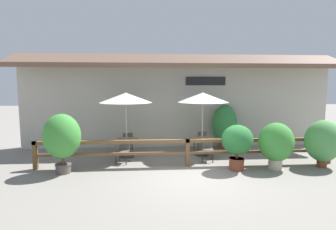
{
  "coord_description": "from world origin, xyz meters",
  "views": [
    {
      "loc": [
        -1.28,
        -7.77,
        2.8
      ],
      "look_at": [
        -0.64,
        1.5,
        1.75
      ],
      "focal_mm": 28.0,
      "sensor_mm": 36.0,
      "label": 1
    }
  ],
  "objects_px": {
    "potted_plant_tall_tropical": "(237,142)",
    "potted_plant_entrance_palm": "(323,141)",
    "dining_table_middle": "(202,141)",
    "potted_plant_corner_fern": "(225,125)",
    "chair_near_wallside": "(127,141)",
    "chair_middle_streetside": "(207,148)",
    "potted_plant_broad_leaf": "(276,143)",
    "chair_middle_wallside": "(201,140)",
    "dining_table_near": "(127,143)",
    "patio_umbrella_middle": "(203,98)",
    "chair_near_streetside": "(123,150)",
    "patio_umbrella_near": "(126,98)",
    "potted_plant_small_flowering": "(62,138)"
  },
  "relations": [
    {
      "from": "chair_middle_streetside",
      "to": "patio_umbrella_near",
      "type": "bearing_deg",
      "value": 174.73
    },
    {
      "from": "potted_plant_tall_tropical",
      "to": "patio_umbrella_middle",
      "type": "bearing_deg",
      "value": 113.05
    },
    {
      "from": "chair_middle_wallside",
      "to": "potted_plant_entrance_palm",
      "type": "height_order",
      "value": "potted_plant_entrance_palm"
    },
    {
      "from": "chair_middle_wallside",
      "to": "dining_table_near",
      "type": "bearing_deg",
      "value": -0.17
    },
    {
      "from": "chair_near_streetside",
      "to": "potted_plant_small_flowering",
      "type": "height_order",
      "value": "potted_plant_small_flowering"
    },
    {
      "from": "dining_table_near",
      "to": "chair_near_wallside",
      "type": "xyz_separation_m",
      "value": [
        -0.04,
        0.73,
        -0.09
      ]
    },
    {
      "from": "dining_table_near",
      "to": "chair_near_streetside",
      "type": "relative_size",
      "value": 1.16
    },
    {
      "from": "chair_near_wallside",
      "to": "chair_middle_streetside",
      "type": "xyz_separation_m",
      "value": [
        3.08,
        -1.42,
        0.0
      ]
    },
    {
      "from": "chair_middle_wallside",
      "to": "potted_plant_entrance_palm",
      "type": "xyz_separation_m",
      "value": [
        3.73,
        -2.52,
        0.42
      ]
    },
    {
      "from": "potted_plant_tall_tropical",
      "to": "potted_plant_entrance_palm",
      "type": "distance_m",
      "value": 3.04
    },
    {
      "from": "dining_table_middle",
      "to": "potted_plant_broad_leaf",
      "type": "relative_size",
      "value": 0.63
    },
    {
      "from": "patio_umbrella_near",
      "to": "potted_plant_small_flowering",
      "type": "relative_size",
      "value": 1.34
    },
    {
      "from": "chair_middle_streetside",
      "to": "potted_plant_corner_fern",
      "type": "relative_size",
      "value": 0.44
    },
    {
      "from": "patio_umbrella_near",
      "to": "patio_umbrella_middle",
      "type": "xyz_separation_m",
      "value": [
        3.0,
        0.05,
        0.0
      ]
    },
    {
      "from": "potted_plant_small_flowering",
      "to": "potted_plant_broad_leaf",
      "type": "height_order",
      "value": "potted_plant_small_flowering"
    },
    {
      "from": "chair_near_streetside",
      "to": "chair_near_wallside",
      "type": "distance_m",
      "value": 1.47
    },
    {
      "from": "dining_table_middle",
      "to": "potted_plant_small_flowering",
      "type": "distance_m",
      "value": 5.22
    },
    {
      "from": "chair_middle_wallside",
      "to": "chair_near_streetside",
      "type": "bearing_deg",
      "value": 11.29
    },
    {
      "from": "potted_plant_entrance_palm",
      "to": "potted_plant_corner_fern",
      "type": "height_order",
      "value": "potted_plant_corner_fern"
    },
    {
      "from": "chair_middle_wallside",
      "to": "potted_plant_tall_tropical",
      "type": "distance_m",
      "value": 2.74
    },
    {
      "from": "potted_plant_corner_fern",
      "to": "potted_plant_small_flowering",
      "type": "bearing_deg",
      "value": -154.22
    },
    {
      "from": "chair_near_streetside",
      "to": "potted_plant_broad_leaf",
      "type": "xyz_separation_m",
      "value": [
        5.18,
        -1.08,
        0.4
      ]
    },
    {
      "from": "dining_table_middle",
      "to": "potted_plant_corner_fern",
      "type": "xyz_separation_m",
      "value": [
        1.24,
        1.15,
        0.48
      ]
    },
    {
      "from": "patio_umbrella_near",
      "to": "potted_plant_corner_fern",
      "type": "height_order",
      "value": "patio_umbrella_near"
    },
    {
      "from": "chair_near_streetside",
      "to": "potted_plant_entrance_palm",
      "type": "height_order",
      "value": "potted_plant_entrance_palm"
    },
    {
      "from": "potted_plant_corner_fern",
      "to": "potted_plant_broad_leaf",
      "type": "bearing_deg",
      "value": -73.68
    },
    {
      "from": "dining_table_near",
      "to": "dining_table_middle",
      "type": "bearing_deg",
      "value": 1.01
    },
    {
      "from": "chair_near_wallside",
      "to": "potted_plant_broad_leaf",
      "type": "relative_size",
      "value": 0.55
    },
    {
      "from": "chair_near_wallside",
      "to": "potted_plant_corner_fern",
      "type": "xyz_separation_m",
      "value": [
        4.27,
        0.47,
        0.57
      ]
    },
    {
      "from": "chair_near_wallside",
      "to": "patio_umbrella_middle",
      "type": "height_order",
      "value": "patio_umbrella_middle"
    },
    {
      "from": "dining_table_near",
      "to": "potted_plant_small_flowering",
      "type": "bearing_deg",
      "value": -136.93
    },
    {
      "from": "dining_table_middle",
      "to": "chair_middle_streetside",
      "type": "height_order",
      "value": "chair_middle_streetside"
    },
    {
      "from": "potted_plant_broad_leaf",
      "to": "potted_plant_tall_tropical",
      "type": "bearing_deg",
      "value": 179.91
    },
    {
      "from": "chair_middle_streetside",
      "to": "potted_plant_broad_leaf",
      "type": "distance_m",
      "value": 2.4
    },
    {
      "from": "chair_near_wallside",
      "to": "potted_plant_entrance_palm",
      "type": "height_order",
      "value": "potted_plant_entrance_palm"
    },
    {
      "from": "dining_table_middle",
      "to": "patio_umbrella_middle",
      "type": "bearing_deg",
      "value": -63.43
    },
    {
      "from": "patio_umbrella_near",
      "to": "chair_middle_wallside",
      "type": "distance_m",
      "value": 3.69
    },
    {
      "from": "patio_umbrella_near",
      "to": "chair_near_streetside",
      "type": "distance_m",
      "value": 1.99
    },
    {
      "from": "potted_plant_small_flowering",
      "to": "potted_plant_entrance_palm",
      "type": "relative_size",
      "value": 1.17
    },
    {
      "from": "potted_plant_entrance_palm",
      "to": "dining_table_near",
      "type": "bearing_deg",
      "value": 165.87
    },
    {
      "from": "dining_table_near",
      "to": "chair_near_wallside",
      "type": "relative_size",
      "value": 1.16
    },
    {
      "from": "patio_umbrella_near",
      "to": "potted_plant_broad_leaf",
      "type": "bearing_deg",
      "value": -19.54
    },
    {
      "from": "chair_near_streetside",
      "to": "potted_plant_corner_fern",
      "type": "relative_size",
      "value": 0.44
    },
    {
      "from": "chair_near_wallside",
      "to": "potted_plant_small_flowering",
      "type": "relative_size",
      "value": 0.45
    },
    {
      "from": "potted_plant_broad_leaf",
      "to": "dining_table_near",
      "type": "bearing_deg",
      "value": 160.46
    },
    {
      "from": "dining_table_near",
      "to": "patio_umbrella_middle",
      "type": "bearing_deg",
      "value": 1.01
    },
    {
      "from": "potted_plant_tall_tropical",
      "to": "potted_plant_broad_leaf",
      "type": "bearing_deg",
      "value": -0.09
    },
    {
      "from": "chair_middle_streetside",
      "to": "potted_plant_small_flowering",
      "type": "distance_m",
      "value": 5.07
    },
    {
      "from": "potted_plant_corner_fern",
      "to": "chair_middle_streetside",
      "type": "bearing_deg",
      "value": -122.27
    },
    {
      "from": "dining_table_middle",
      "to": "potted_plant_entrance_palm",
      "type": "distance_m",
      "value": 4.23
    }
  ]
}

